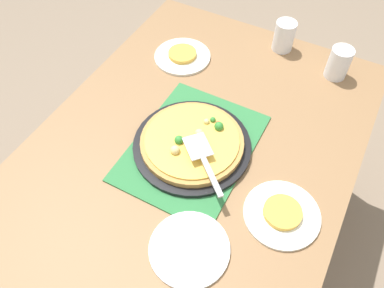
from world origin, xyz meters
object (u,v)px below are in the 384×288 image
Objects in this scene: plate_near_left at (182,56)px; served_slice_left at (182,54)px; pizza at (192,141)px; plate_side at (189,249)px; pizza_server at (203,158)px; cup_corner at (339,63)px; cup_far at (284,36)px; served_slice_right at (283,212)px; pizza_pan at (192,145)px; plate_far_right at (282,214)px.

plate_near_left is 2.00× the size of served_slice_left.
pizza is 0.35m from plate_side.
pizza is at bearing -153.20° from plate_side.
plate_side is 0.26m from pizza_server.
plate_near_left is 0.59m from cup_corner.
served_slice_right is at bearing 20.08° from cup_far.
cup_far is at bearing 179.21° from pizza_server.
plate_side is at bearing 18.96° from pizza_server.
pizza is 3.00× the size of served_slice_right.
served_slice_left is at bearing -71.95° from cup_corner.
cup_far is (-0.92, -0.07, 0.06)m from plate_side.
pizza_server is (0.44, 0.32, 0.05)m from served_slice_left.
pizza_server reaches higher than plate_near_left.
served_slice_left reaches higher than pizza_pan.
pizza is 1.50× the size of plate_near_left.
served_slice_right reaches higher than plate_side.
served_slice_right is 0.75m from cup_far.
pizza_server reaches higher than plate_side.
plate_side is at bearing -40.62° from served_slice_right.
pizza is 0.62m from cup_far.
cup_far is at bearing -159.92° from served_slice_right.
served_slice_right is (0.00, 0.00, 0.01)m from plate_far_right.
plate_side is (0.21, -0.18, 0.00)m from plate_far_right.
pizza_server reaches higher than served_slice_left.
plate_side is (0.68, 0.40, 0.00)m from plate_near_left.
pizza_server is at bearing 35.63° from served_slice_left.
pizza_pan is 0.02m from pizza.
pizza reaches higher than served_slice_left.
pizza is 2.75× the size of cup_corner.
cup_far is (-0.24, 0.32, 0.04)m from served_slice_left.
served_slice_left is at bearing -128.71° from plate_far_right.
plate_far_right is at bearing 74.86° from pizza_pan.
plate_near_left and plate_side have the same top height.
served_slice_right is at bearing 84.35° from pizza_server.
cup_corner is at bearing 108.05° from served_slice_left.
served_slice_left is 0.55× the size of pizza_server.
pizza is at bearing -105.28° from served_slice_right.
cup_corner is 0.67m from pizza_server.
pizza_server is at bearing -95.65° from served_slice_right.
plate_near_left is 0.55m from pizza_server.
pizza_server reaches higher than served_slice_right.
plate_far_right is 2.00× the size of served_slice_left.
served_slice_left is (-0.47, -0.58, 0.01)m from plate_far_right.
plate_near_left is 1.00× the size of plate_side.
pizza_pan is at bearing -26.39° from pizza.
cup_far reaches higher than served_slice_left.
cup_far is (-0.70, -0.26, 0.06)m from plate_far_right.
pizza is 2.75× the size of cup_far.
cup_corner is at bearing -177.65° from served_slice_right.
plate_far_right is at bearing 0.00° from served_slice_right.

